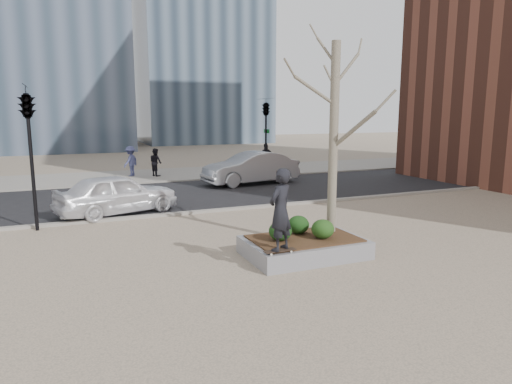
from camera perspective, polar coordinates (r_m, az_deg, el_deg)
name	(u,v)px	position (r m, az deg, el deg)	size (l,w,h in m)	color
ground	(269,261)	(11.62, 1.61, -8.56)	(120.00, 120.00, 0.00)	tan
street	(176,195)	(20.86, -9.93, -0.38)	(60.00, 8.00, 0.02)	black
far_sidewalk	(149,176)	(27.64, -13.26, 2.02)	(60.00, 6.00, 0.02)	gray
planter	(304,247)	(11.98, 6.00, -6.90)	(3.00, 2.00, 0.45)	gray
planter_mulch	(304,238)	(11.92, 6.02, -5.77)	(2.70, 1.70, 0.04)	#382314
sycamore_tree	(334,108)	(12.25, 9.78, 10.28)	(2.80, 2.80, 6.60)	gray
shrub_left	(280,231)	(11.53, 3.06, -4.88)	(0.59, 0.59, 0.50)	black
shrub_middle	(298,225)	(12.22, 5.32, -4.08)	(0.57, 0.57, 0.49)	#143711
shrub_right	(323,229)	(11.83, 8.34, -4.60)	(0.58, 0.58, 0.49)	#153D13
skateboard	(280,252)	(10.71, 3.01, -7.44)	(0.78, 0.20, 0.07)	black
skateboarder	(280,210)	(10.46, 3.06, -2.24)	(0.70, 0.46, 1.91)	black
police_car	(117,194)	(17.35, -16.96, -0.22)	(1.75, 4.35, 1.48)	white
car_silver	(251,168)	(23.62, -0.65, 3.01)	(1.75, 5.00, 1.65)	#A8AAB0
car_third	(446,161)	(30.46, 22.70, 3.63)	(2.05, 5.05, 1.47)	slate
pedestrian_a	(156,162)	(27.25, -12.43, 3.67)	(0.78, 0.61, 1.61)	black
pedestrian_b	(131,161)	(27.52, -15.40, 3.75)	(1.13, 0.65, 1.74)	#3F4472
pedestrian_c	(266,158)	(27.98, 1.27, 4.26)	(1.06, 0.44, 1.81)	black
traffic_light_near	(31,160)	(15.70, -26.26, 3.66)	(0.60, 2.48, 4.50)	black
traffic_light_far	(266,137)	(27.04, 1.24, 6.87)	(0.60, 2.48, 4.50)	black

